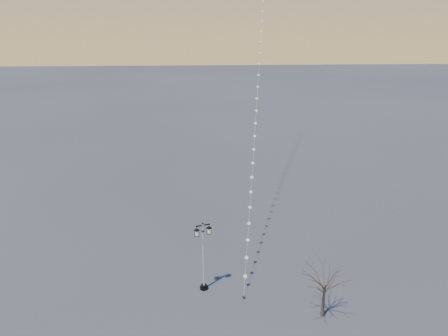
{
  "coord_description": "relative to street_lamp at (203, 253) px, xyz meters",
  "views": [
    {
      "loc": [
        -1.5,
        -22.52,
        18.63
      ],
      "look_at": [
        0.07,
        7.62,
        7.65
      ],
      "focal_mm": 33.55,
      "sensor_mm": 36.0,
      "label": 1
    }
  ],
  "objects": [
    {
      "name": "street_lamp",
      "position": [
        0.0,
        0.0,
        0.0
      ],
      "size": [
        1.32,
        0.75,
        5.36
      ],
      "rotation": [
        0.0,
        0.0,
        0.32
      ],
      "color": "black",
      "rests_on": "ground"
    },
    {
      "name": "kite_train",
      "position": [
        5.83,
        17.22,
        11.06
      ],
      "size": [
        6.69,
        37.54,
        28.28
      ],
      "rotation": [
        0.0,
        0.0,
        -0.37
      ],
      "color": "#30271D",
      "rests_on": "ground"
    },
    {
      "name": "bare_tree",
      "position": [
        7.79,
        -3.28,
        -0.16
      ],
      "size": [
        2.44,
        2.44,
        4.04
      ],
      "rotation": [
        0.0,
        0.0,
        -0.24
      ],
      "color": "#4D4032",
      "rests_on": "ground"
    },
    {
      "name": "ground",
      "position": [
        1.62,
        -3.07,
        -2.97
      ],
      "size": [
        300.0,
        300.0,
        0.0
      ],
      "primitive_type": "plane",
      "color": "#464847",
      "rests_on": "ground"
    }
  ]
}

